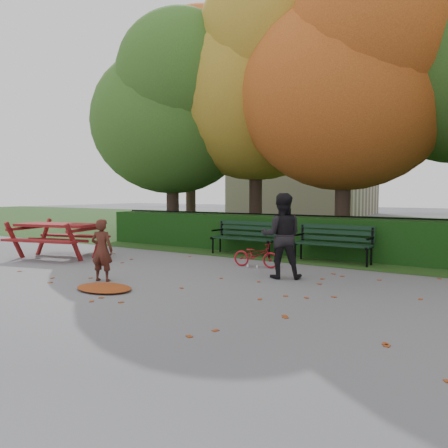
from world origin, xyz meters
The scene contains 17 objects.
ground centered at (0.00, 0.00, 0.00)m, with size 90.00×90.00×0.00m, color gray.
grass_strip centered at (0.00, 14.00, 0.01)m, with size 90.00×90.00×0.00m, color #1D3A13.
building_left centered at (-9.00, 26.00, 7.50)m, with size 10.00×7.00×15.00m, color #B9AE8F.
hedge centered at (0.00, 4.50, 0.50)m, with size 13.00×0.90×1.00m, color black.
iron_fence centered at (0.00, 5.30, 0.54)m, with size 14.00×0.04×1.02m.
tree_a centered at (-5.19, 5.58, 4.52)m, with size 5.88×5.60×7.48m.
tree_b centered at (-2.44, 6.75, 5.40)m, with size 6.72×6.40×8.79m.
tree_c centered at (0.83, 5.96, 4.82)m, with size 6.30×6.00×8.00m.
tree_f centered at (-7.13, 9.24, 5.69)m, with size 6.93×6.60×9.19m.
bench_left centered at (-1.30, 3.70, 0.52)m, with size 1.80×0.57×0.88m.
bench_right centered at (1.10, 3.70, 0.52)m, with size 1.80×0.57×0.88m.
picnic_table centered at (-5.00, 0.66, 0.67)m, with size 2.36×2.08×0.99m.
leaf_pile centered at (-1.19, -1.25, 0.04)m, with size 1.06×0.73×0.07m, color maroon.
leaf_scatter centered at (0.00, 0.30, 0.01)m, with size 9.00×5.70×0.01m, color maroon, non-canonical shape.
child centered at (-1.78, -0.76, 0.58)m, with size 0.42×0.28×1.16m, color #461F16.
adult centered at (0.88, 1.32, 0.82)m, with size 0.79×0.62×1.63m, color black.
bicycle centered at (-0.12, 2.13, 0.27)m, with size 0.36×1.04×0.54m, color maroon.
Camera 1 is at (4.46, -6.26, 1.64)m, focal length 35.00 mm.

